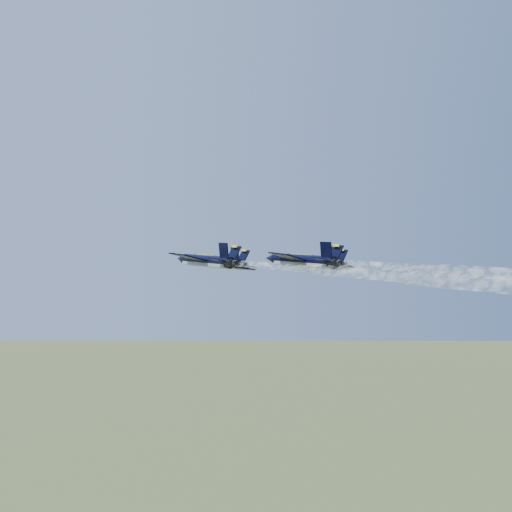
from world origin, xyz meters
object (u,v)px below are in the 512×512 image
object	(u,v)px
jet_left	(205,261)
jet_right	(312,263)
jet_lead	(219,263)
jet_slot	(302,261)

from	to	relation	value
jet_left	jet_right	world-z (taller)	same
jet_lead	jet_left	size ratio (longest dim) A/B	1.00
jet_lead	jet_right	size ratio (longest dim) A/B	1.00
jet_lead	jet_right	xyz separation A→B (m)	(15.37, -7.63, 0.00)
jet_left	jet_slot	distance (m)	15.28
jet_lead	jet_slot	xyz separation A→B (m)	(7.27, -23.05, 0.00)
jet_lead	jet_left	xyz separation A→B (m)	(-6.14, -15.72, 0.00)
jet_slot	jet_lead	bearing A→B (deg)	89.03
jet_right	jet_slot	distance (m)	17.42
jet_left	jet_lead	bearing A→B (deg)	50.20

